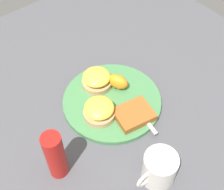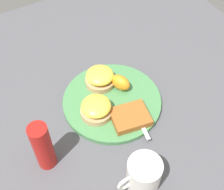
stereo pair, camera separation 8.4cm
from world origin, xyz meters
TOP-DOWN VIEW (x-y plane):
  - ground_plane at (0.00, 0.00)m, footprint 1.10×1.10m
  - plate at (0.00, 0.00)m, footprint 0.27×0.27m
  - sandwich_benedict_left at (0.00, -0.07)m, footprint 0.08×0.08m
  - sandwich_benedict_right at (0.06, 0.02)m, footprint 0.08×0.08m
  - hashbrown_patty at (-0.01, 0.08)m, footprint 0.11×0.09m
  - orange_wedge at (-0.04, -0.03)m, footprint 0.06×0.07m
  - fork at (-0.04, 0.03)m, footprint 0.05×0.22m
  - cup at (0.05, 0.24)m, footprint 0.11×0.08m
  - condiment_bottle at (0.22, 0.08)m, footprint 0.04×0.04m

SIDE VIEW (x-z plane):
  - ground_plane at x=0.00m, z-range 0.00..0.00m
  - plate at x=0.00m, z-range 0.00..0.01m
  - fork at x=-0.04m, z-range 0.01..0.02m
  - hashbrown_patty at x=-0.01m, z-range 0.01..0.03m
  - orange_wedge at x=-0.04m, z-range 0.01..0.06m
  - sandwich_benedict_left at x=0.00m, z-range 0.01..0.06m
  - sandwich_benedict_right at x=0.06m, z-range 0.01..0.06m
  - cup at x=0.05m, z-range 0.00..0.09m
  - condiment_bottle at x=0.22m, z-range 0.00..0.15m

